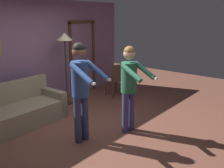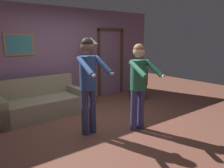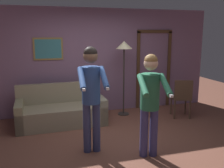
% 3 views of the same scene
% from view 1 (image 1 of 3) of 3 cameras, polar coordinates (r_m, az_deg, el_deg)
% --- Properties ---
extents(ground_plane, '(12.00, 12.00, 0.00)m').
position_cam_1_polar(ground_plane, '(5.06, -4.39, -10.53)').
color(ground_plane, brown).
extents(back_wall_assembly, '(6.40, 0.10, 2.60)m').
position_cam_1_polar(back_wall_assembly, '(6.26, -18.50, 6.26)').
color(back_wall_assembly, slate).
rests_on(back_wall_assembly, ground_plane).
extents(couch, '(1.92, 0.90, 0.87)m').
position_cam_1_polar(couch, '(5.52, -20.78, -6.15)').
color(couch, gray).
rests_on(couch, ground_plane).
extents(torchiere_lamp, '(0.39, 0.39, 1.81)m').
position_cam_1_polar(torchiere_lamp, '(6.29, -10.75, 9.18)').
color(torchiere_lamp, '#332D28').
rests_on(torchiere_lamp, ground_plane).
extents(person_standing_left, '(0.46, 0.72, 1.79)m').
position_cam_1_polar(person_standing_left, '(4.30, -7.14, 0.24)').
color(person_standing_left, navy).
rests_on(person_standing_left, ground_plane).
extents(person_standing_right, '(0.51, 0.71, 1.68)m').
position_cam_1_polar(person_standing_right, '(4.69, 4.04, 0.56)').
color(person_standing_right, '#3E3E77').
rests_on(person_standing_right, ground_plane).
extents(dining_chair_distant, '(0.52, 0.52, 0.93)m').
position_cam_1_polar(dining_chair_distant, '(6.91, 0.98, 1.28)').
color(dining_chair_distant, '#4C3828').
rests_on(dining_chair_distant, ground_plane).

